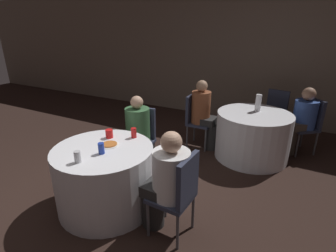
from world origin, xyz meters
name	(u,v)px	position (x,y,z in m)	size (l,w,h in m)	color
ground_plane	(102,211)	(0.00, 0.00, 0.00)	(16.00, 16.00, 0.00)	black
wall_back	(217,55)	(0.00, 4.04, 1.40)	(16.00, 0.06, 2.80)	gray
table_near	(105,177)	(-0.02, 0.14, 0.38)	(1.13, 1.13, 0.76)	silver
table_far	(252,136)	(1.25, 2.22, 0.38)	(1.16, 1.16, 0.76)	silver
chair_near_north	(141,133)	(-0.16, 1.11, 0.55)	(0.45, 0.45, 0.92)	#2D3347
chair_near_east	(180,190)	(0.96, 0.09, 0.55)	(0.42, 0.42, 0.92)	#2D3347
chair_far_west	(195,116)	(0.25, 2.21, 0.55)	(0.41, 0.40, 0.92)	#2D3347
chair_far_north	(275,111)	(1.45, 3.19, 0.55)	(0.47, 0.47, 0.92)	#2D3347
chair_far_northeast	(309,121)	(2.02, 2.85, 0.55)	(0.56, 0.56, 0.92)	#2D3347
person_blue_shirt	(300,120)	(1.89, 2.75, 0.58)	(0.50, 0.48, 1.12)	#4C4238
person_green_jacket	(136,135)	(-0.13, 0.95, 0.58)	(0.37, 0.51, 1.14)	#4C4238
person_white_shirt	(166,182)	(0.80, 0.10, 0.59)	(0.52, 0.37, 1.14)	#282828
person_floral_shirt	(204,115)	(0.42, 2.21, 0.60)	(0.50, 0.32, 1.19)	#282828
pizza_plate_near	(109,144)	(-0.01, 0.24, 0.76)	(0.22, 0.22, 0.02)	white
soda_can_silver	(77,157)	(-0.03, -0.22, 0.82)	(0.07, 0.07, 0.12)	silver
soda_can_red	(134,133)	(0.11, 0.56, 0.82)	(0.07, 0.07, 0.12)	red
soda_can_blue	(101,148)	(0.06, 0.04, 0.82)	(0.07, 0.07, 0.12)	#1E38A5
cup_near	(109,134)	(-0.15, 0.41, 0.81)	(0.09, 0.09, 0.10)	red
bottle_far	(258,103)	(1.25, 2.35, 0.89)	(0.09, 0.09, 0.27)	white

